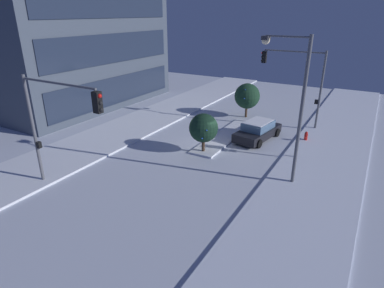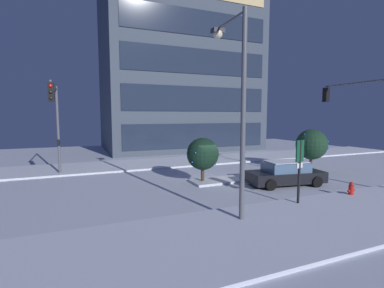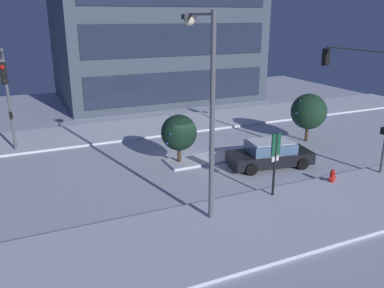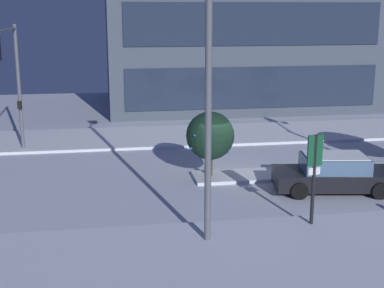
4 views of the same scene
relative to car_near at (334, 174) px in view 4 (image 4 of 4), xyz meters
name	(u,v)px [view 4 (image 4 of 4)]	position (x,y,z in m)	size (l,w,h in m)	color
ground	(225,177)	(-3.82, 2.57, -0.71)	(52.00, 52.00, 0.00)	silver
curb_strip_near	(283,252)	(-3.82, -5.33, -0.64)	(52.00, 5.20, 0.14)	silver
curb_strip_far	(195,135)	(-3.82, 10.47, -0.64)	(52.00, 5.20, 0.14)	silver
median_strip	(296,173)	(-0.71, 2.36, -0.64)	(9.00, 1.80, 0.14)	silver
car_near	(334,174)	(0.00, 0.00, 0.00)	(4.95, 2.67, 1.49)	black
traffic_light_corner_far_left	(10,68)	(-13.03, 6.54, 3.69)	(0.32, 5.61, 6.34)	#565960
street_lamp_arched	(205,67)	(-5.85, -3.55, 4.65)	(0.56, 2.64, 8.35)	#565960
parking_info_sign	(314,169)	(-2.24, -3.47, 1.31)	(0.55, 0.17, 3.15)	black
decorated_tree_left_of_median	(210,136)	(-4.51, 2.45, 1.15)	(2.04, 2.04, 2.89)	#473323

